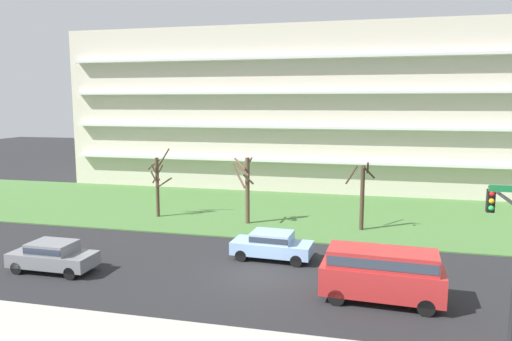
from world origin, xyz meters
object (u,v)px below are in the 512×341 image
at_px(tree_left, 246,187).
at_px(sedan_gray_center_left, 53,255).
at_px(tree_center, 362,194).
at_px(sedan_blue_center_right, 272,244).
at_px(traffic_signal_mast, 505,242).
at_px(tree_far_left, 158,183).
at_px(van_red_near_left, 382,271).

relative_size(tree_left, sedan_gray_center_left, 1.09).
relative_size(tree_center, sedan_gray_center_left, 1.07).
xyz_separation_m(sedan_blue_center_right, traffic_signal_mast, (9.71, -7.68, 3.04)).
xyz_separation_m(tree_far_left, sedan_gray_center_left, (-0.23, -12.13, -1.75)).
xyz_separation_m(tree_left, traffic_signal_mast, (13.03, -14.78, 1.17)).
height_order(sedan_gray_center_left, sedan_blue_center_right, same).
bearing_deg(van_red_near_left, traffic_signal_mast, -35.52).
height_order(tree_far_left, traffic_signal_mast, traffic_signal_mast).
height_order(tree_center, sedan_gray_center_left, tree_center).
distance_m(van_red_near_left, sedan_blue_center_right, 7.34).
distance_m(tree_far_left, sedan_blue_center_right, 12.96).
relative_size(tree_far_left, van_red_near_left, 0.98).
bearing_deg(tree_center, tree_far_left, 178.68).
height_order(van_red_near_left, traffic_signal_mast, traffic_signal_mast).
height_order(tree_left, traffic_signal_mast, traffic_signal_mast).
height_order(tree_far_left, sedan_gray_center_left, tree_far_left).
xyz_separation_m(tree_far_left, tree_center, (15.00, -0.35, -0.10)).
xyz_separation_m(tree_center, traffic_signal_mast, (5.04, -14.97, 1.39)).
relative_size(tree_far_left, traffic_signal_mast, 0.90).
xyz_separation_m(tree_far_left, traffic_signal_mast, (20.04, -15.31, 1.30)).
xyz_separation_m(sedan_gray_center_left, traffic_signal_mast, (20.26, -3.18, 3.04)).
bearing_deg(sedan_blue_center_right, tree_left, -61.75).
bearing_deg(tree_far_left, sedan_gray_center_left, -91.07).
bearing_deg(tree_far_left, tree_center, -1.32).
bearing_deg(sedan_gray_center_left, tree_far_left, 89.57).
bearing_deg(tree_left, tree_far_left, 175.67).
distance_m(sedan_gray_center_left, sedan_blue_center_right, 11.48).
height_order(tree_left, tree_center, tree_left).
xyz_separation_m(tree_far_left, van_red_near_left, (16.10, -12.13, -1.22)).
bearing_deg(tree_far_left, van_red_near_left, -37.00).
bearing_deg(van_red_near_left, sedan_gray_center_left, -176.56).
distance_m(van_red_near_left, sedan_gray_center_left, 16.34).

